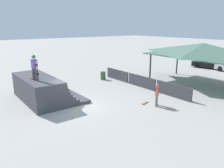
{
  "coord_description": "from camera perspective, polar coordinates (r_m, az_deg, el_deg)",
  "views": [
    {
      "loc": [
        13.1,
        -6.64,
        5.5
      ],
      "look_at": [
        -0.21,
        3.43,
        1.0
      ],
      "focal_mm": 35.0,
      "sensor_mm": 36.0,
      "label": 1
    }
  ],
  "objects": [
    {
      "name": "skater_on_deck",
      "position": [
        15.73,
        -19.6,
        4.49
      ],
      "size": [
        0.77,
        0.32,
        1.77
      ],
      "rotation": [
        0.0,
        0.0,
        0.2
      ],
      "color": "#4C4C51",
      "rests_on": "quarter_pipe_ramp"
    },
    {
      "name": "pavilion_shelter",
      "position": [
        21.99,
        22.73,
        8.14
      ],
      "size": [
        10.32,
        5.27,
        3.94
      ],
      "color": "#2D2D33",
      "rests_on": "ground"
    },
    {
      "name": "skateboard_on_deck",
      "position": [
        16.35,
        -19.79,
        1.39
      ],
      "size": [
        0.87,
        0.28,
        0.09
      ],
      "rotation": [
        0.0,
        0.0,
        0.09
      ],
      "color": "green",
      "rests_on": "quarter_pipe_ramp"
    },
    {
      "name": "trash_bin",
      "position": [
        22.79,
        -2.36,
        2.2
      ],
      "size": [
        0.52,
        0.52,
        0.85
      ],
      "primitive_type": "cylinder",
      "color": "#385B3D",
      "rests_on": "ground"
    },
    {
      "name": "skateboard_on_ground",
      "position": [
        16.15,
        8.52,
        -4.79
      ],
      "size": [
        0.43,
        0.82,
        0.09
      ],
      "rotation": [
        0.0,
        0.0,
        5.02
      ],
      "color": "silver",
      "rests_on": "ground"
    },
    {
      "name": "barrier_fence",
      "position": [
        20.15,
        7.71,
        0.65
      ],
      "size": [
        10.45,
        0.12,
        1.05
      ],
      "color": "#3D3D42",
      "rests_on": "ground"
    },
    {
      "name": "ground_plane",
      "position": [
        15.68,
        -9.63,
        -5.68
      ],
      "size": [
        160.0,
        160.0,
        0.0
      ],
      "primitive_type": "plane",
      "color": "#ADA8A0"
    },
    {
      "name": "bystander_walking",
      "position": [
        15.55,
        11.65,
        -2.53
      ],
      "size": [
        0.51,
        0.53,
        1.58
      ],
      "rotation": [
        0.0,
        0.0,
        2.33
      ],
      "color": "#6B6051",
      "rests_on": "ground"
    },
    {
      "name": "quarter_pipe_ramp",
      "position": [
        17.31,
        -17.81,
        -1.38
      ],
      "size": [
        5.67,
        3.94,
        1.83
      ],
      "color": "#424247",
      "rests_on": "ground"
    },
    {
      "name": "parked_car_black",
      "position": [
        31.55,
        24.19,
        4.82
      ],
      "size": [
        4.57,
        2.32,
        1.27
      ],
      "rotation": [
        0.0,
        0.0,
        0.17
      ],
      "color": "black",
      "rests_on": "ground"
    }
  ]
}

